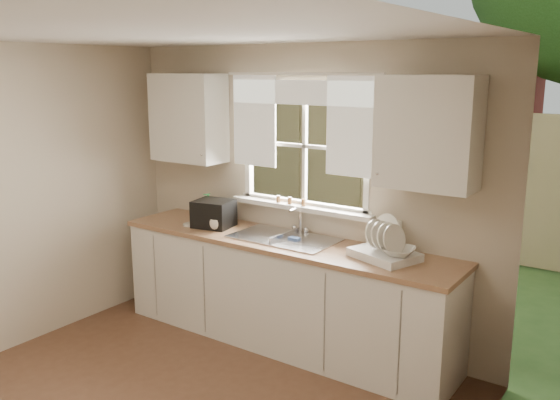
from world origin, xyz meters
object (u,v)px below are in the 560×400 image
Objects in this scene: black_appliance at (214,213)px; cup at (217,224)px; soap_bottle_a at (209,207)px; dish_rack at (385,249)px.

cup is at bearing -47.86° from black_appliance.
cup is at bearing -16.93° from soap_bottle_a.
dish_rack is 1.55m from cup.
black_appliance is (-1.65, -0.03, 0.05)m from dish_rack.
soap_bottle_a is 1.92× the size of cup.
dish_rack reaches higher than cup.
black_appliance reaches higher than cup.
black_appliance is at bearing -178.88° from dish_rack.
dish_rack is at bearing -10.02° from black_appliance.
dish_rack is 1.84m from soap_bottle_a.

